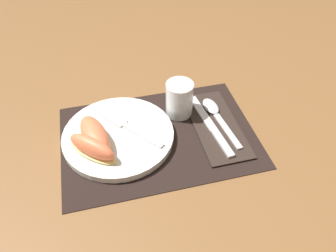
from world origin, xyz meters
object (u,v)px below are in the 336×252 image
(knife, at_px, (211,126))
(spoon, at_px, (215,112))
(citrus_wedge_0, at_px, (95,137))
(juice_glass, at_px, (179,101))
(citrus_wedge_1, at_px, (92,148))
(plate, at_px, (118,136))
(fork, at_px, (127,126))

(knife, height_order, spoon, spoon)
(citrus_wedge_0, bearing_deg, spoon, 7.67)
(juice_glass, height_order, citrus_wedge_1, juice_glass)
(citrus_wedge_0, xyz_separation_m, citrus_wedge_1, (-0.01, -0.03, 0.00))
(juice_glass, xyz_separation_m, spoon, (0.08, -0.03, -0.03))
(spoon, distance_m, citrus_wedge_0, 0.30)
(spoon, height_order, citrus_wedge_0, citrus_wedge_0)
(juice_glass, xyz_separation_m, citrus_wedge_0, (-0.21, -0.07, -0.00))
(spoon, xyz_separation_m, citrus_wedge_1, (-0.30, -0.07, 0.03))
(plate, distance_m, fork, 0.03)
(spoon, height_order, fork, fork)
(juice_glass, bearing_deg, fork, -165.71)
(plate, xyz_separation_m, citrus_wedge_0, (-0.05, -0.02, 0.03))
(knife, xyz_separation_m, citrus_wedge_0, (-0.27, 0.00, 0.03))
(juice_glass, distance_m, spoon, 0.09)
(citrus_wedge_0, bearing_deg, juice_glass, 18.39)
(fork, bearing_deg, plate, -143.49)
(spoon, bearing_deg, knife, -120.89)
(plate, bearing_deg, fork, 36.51)
(citrus_wedge_0, distance_m, citrus_wedge_1, 0.03)
(plate, relative_size, spoon, 1.40)
(fork, height_order, citrus_wedge_0, citrus_wedge_0)
(juice_glass, bearing_deg, knife, -50.20)
(fork, bearing_deg, spoon, 1.19)
(plate, bearing_deg, citrus_wedge_1, -141.10)
(juice_glass, relative_size, spoon, 0.48)
(spoon, relative_size, fork, 1.17)
(citrus_wedge_1, bearing_deg, juice_glass, 24.47)
(citrus_wedge_0, bearing_deg, citrus_wedge_1, -106.33)
(citrus_wedge_1, bearing_deg, citrus_wedge_0, 73.67)
(plate, relative_size, knife, 1.18)
(knife, distance_m, spoon, 0.05)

